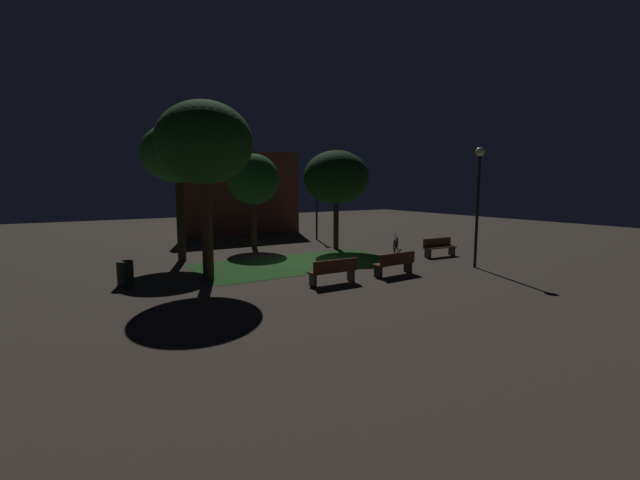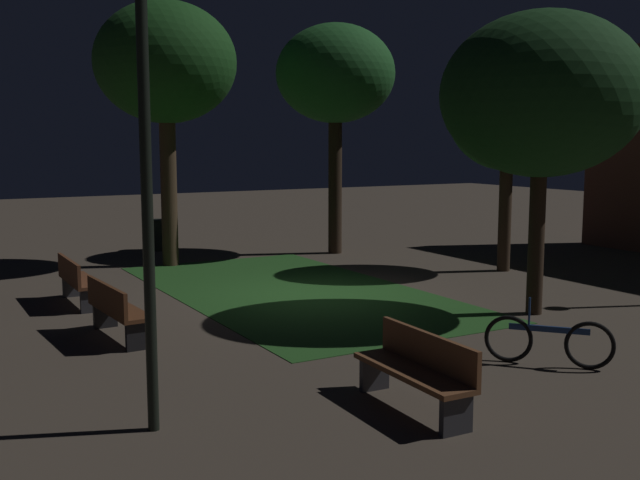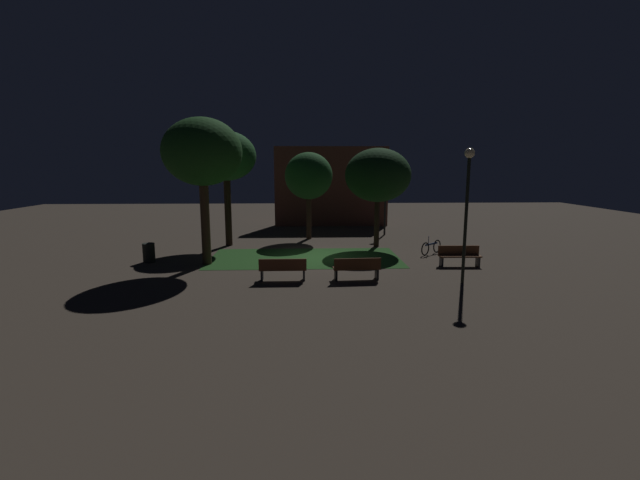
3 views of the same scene
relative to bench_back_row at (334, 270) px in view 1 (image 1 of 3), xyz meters
name	(u,v)px [view 1 (image 1 of 3)]	position (x,y,z in m)	size (l,w,h in m)	color
ground_plane	(308,262)	(1.41, 4.22, -0.48)	(60.00, 60.00, 0.00)	#473D33
grass_lawn	(299,263)	(0.86, 4.09, -0.48)	(8.95, 4.65, 0.01)	#23511E
bench_back_row	(334,270)	(0.00, 0.00, 0.00)	(1.80, 0.48, 0.88)	brown
bench_path_side	(395,263)	(2.83, 0.00, 0.00)	(1.83, 0.59, 0.88)	#512D19
bench_corner	(439,246)	(7.60, 2.20, 0.00)	(1.81, 0.53, 0.88)	brown
tree_right_canopy	(336,178)	(4.75, 6.91, 3.34)	(3.49, 3.49, 5.25)	#2D2116
tree_back_right	(204,144)	(-3.51, 2.96, 4.39)	(3.40, 3.40, 6.37)	#423021
tree_lawn_side	(253,180)	(1.13, 9.58, 3.23)	(2.80, 2.80, 5.11)	#38281C
tree_tall_center	(178,154)	(-3.29, 7.56, 4.31)	(3.19, 3.19, 6.16)	#2D2116
lamp_post_path_center	(317,197)	(5.94, 10.86, 2.22)	(0.36, 0.36, 3.89)	black
lamp_post_near_wall	(478,188)	(6.72, -0.61, 2.85)	(0.36, 0.36, 4.96)	black
trash_bin	(125,274)	(-6.23, 3.49, -0.05)	(0.53, 0.53, 0.87)	black
bicycle	(396,244)	(7.13, 4.76, -0.14)	(1.33, 1.18, 0.93)	black
building_wall_backdrop	(243,194)	(2.84, 15.34, 2.36)	(8.15, 0.80, 5.68)	brown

